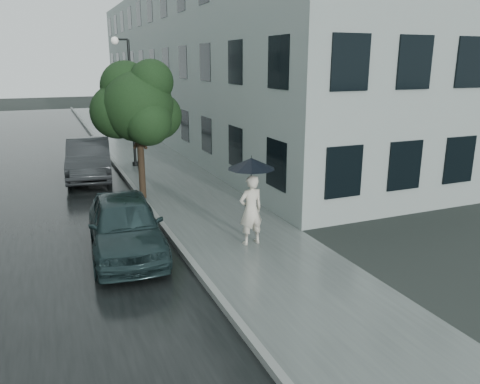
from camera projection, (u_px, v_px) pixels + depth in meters
name	position (u px, v px, depth m)	size (l,w,h in m)	color
ground	(260.00, 262.00, 11.15)	(120.00, 120.00, 0.00)	black
sidewalk	(156.00, 164.00, 21.89)	(3.50, 60.00, 0.01)	slate
kerb_near	(116.00, 166.00, 21.19)	(0.15, 60.00, 0.15)	slate
asphalt_road	(32.00, 174.00, 19.90)	(6.85, 60.00, 0.00)	black
building_near	(207.00, 64.00, 29.30)	(7.02, 36.00, 9.00)	gray
pedestrian	(251.00, 210.00, 12.05)	(0.67, 0.44, 1.84)	beige
umbrella	(251.00, 163.00, 11.71)	(1.45, 1.45, 1.41)	black
street_tree	(137.00, 105.00, 15.66)	(3.09, 2.80, 4.72)	#332619
lamp_post	(128.00, 95.00, 20.62)	(0.84, 0.41, 5.65)	black
car_near	(125.00, 224.00, 11.55)	(1.72, 4.28, 1.46)	#1C2E30
car_far	(89.00, 158.00, 19.18)	(1.67, 4.79, 1.58)	#25282A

